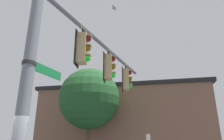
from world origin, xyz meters
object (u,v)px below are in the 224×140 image
traffic_light_mid_inner (109,67)px  street_name_sign (38,67)px  bird_flying (114,8)px  traffic_light_mid_outer (126,79)px  traffic_light_nearest_pole (83,48)px

traffic_light_mid_inner → street_name_sign: bearing=-19.7°
bird_flying → traffic_light_mid_outer: bearing=150.1°
traffic_light_mid_inner → bird_flying: size_ratio=3.57×
traffic_light_mid_inner → bird_flying: bearing=171.6°
traffic_light_nearest_pole → bird_flying: 4.65m
traffic_light_nearest_pole → traffic_light_mid_inner: 2.00m
traffic_light_nearest_pole → bird_flying: bearing=164.3°
street_name_sign → traffic_light_mid_inner: bearing=160.3°
traffic_light_nearest_pole → street_name_sign: bearing=-20.0°
traffic_light_mid_inner → traffic_light_mid_outer: same height
street_name_sign → bird_flying: 6.80m
traffic_light_mid_outer → bird_flying: bird_flying is taller
traffic_light_nearest_pole → bird_flying: bird_flying is taller
bird_flying → street_name_sign: bearing=-17.3°
traffic_light_mid_outer → traffic_light_mid_inner: bearing=-19.4°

